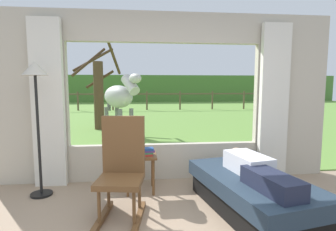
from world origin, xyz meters
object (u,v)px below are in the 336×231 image
pasture_tree (99,90)px  side_table (140,161)px  horse (120,97)px  recliner_sofa (252,193)px  book_stack (147,152)px  potted_plant (134,141)px  floor_lamp_left (36,88)px  reclining_person (255,169)px  rocking_chair (122,168)px

pasture_tree → side_table: bearing=-75.9°
horse → pasture_tree: size_ratio=0.59×
recliner_sofa → book_stack: size_ratio=9.00×
potted_plant → side_table: bearing=-36.9°
horse → book_stack: bearing=69.0°
recliner_sofa → floor_lamp_left: bearing=152.9°
reclining_person → horse: horse is taller
side_table → book_stack: size_ratio=2.53×
rocking_chair → side_table: (0.20, 0.69, -0.12)m
side_table → potted_plant: (-0.08, 0.06, 0.28)m
horse → reclining_person: bearing=81.9°
book_stack → horse: horse is taller
recliner_sofa → reclining_person: reclining_person is taller
recliner_sofa → potted_plant: 1.66m
reclining_person → potted_plant: (-1.37, 0.85, 0.18)m
potted_plant → book_stack: 0.25m
book_stack → reclining_person: bearing=-31.2°
book_stack → potted_plant: bearing=145.0°
side_table → book_stack: book_stack is taller
potted_plant → floor_lamp_left: bearing=-176.7°
book_stack → pasture_tree: 5.71m
side_table → floor_lamp_left: bearing=-179.5°
side_table → horse: (-0.54, 3.57, 0.73)m
side_table → horse: size_ratio=0.30×
floor_lamp_left → horse: (0.78, 3.58, -0.27)m
potted_plant → horse: 3.56m
rocking_chair → floor_lamp_left: size_ratio=0.63×
side_table → horse: horse is taller
potted_plant → pasture_tree: bearing=103.5°
reclining_person → potted_plant: potted_plant is taller
side_table → pasture_tree: pasture_tree is taller
potted_plant → pasture_tree: 5.53m
reclining_person → book_stack: reclining_person is taller
rocking_chair → side_table: size_ratio=2.15×
reclining_person → book_stack: (-1.20, 0.73, 0.05)m
reclining_person → pasture_tree: pasture_tree is taller
recliner_sofa → book_stack: 1.42m
side_table → potted_plant: bearing=143.1°
book_stack → side_table: bearing=146.8°
rocking_chair → potted_plant: rocking_chair is taller
potted_plant → horse: (-0.46, 3.51, 0.45)m
rocking_chair → floor_lamp_left: floor_lamp_left is taller
reclining_person → rocking_chair: bearing=164.6°
recliner_sofa → reclining_person: size_ratio=1.29×
recliner_sofa → reclining_person: bearing=-101.6°
recliner_sofa → book_stack: bearing=138.9°
recliner_sofa → horse: 4.77m
recliner_sofa → horse: horse is taller
rocking_chair → horse: (-0.34, 4.25, 0.61)m
horse → pasture_tree: 2.02m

